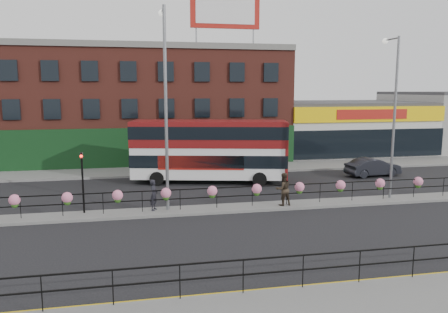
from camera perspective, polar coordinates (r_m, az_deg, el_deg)
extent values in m
plane|color=black|center=(24.24, 1.40, -6.91)|extent=(120.00, 120.00, 0.00)
cube|color=slate|center=(35.73, -2.83, -1.69)|extent=(60.00, 4.00, 0.15)
cube|color=slate|center=(24.22, 1.40, -6.74)|extent=(60.00, 1.60, 0.15)
cube|color=gold|center=(15.49, 9.64, -16.34)|extent=(60.00, 0.10, 0.01)
cube|color=gold|center=(15.34, 9.89, -16.61)|extent=(60.00, 0.10, 0.01)
cube|color=brown|center=(42.81, -9.82, 6.55)|extent=(25.00, 12.00, 10.00)
cube|color=#3F3F42|center=(42.93, -10.00, 13.43)|extent=(25.00, 12.00, 0.30)
cube|color=#0F3415|center=(37.02, -9.43, 1.11)|extent=(25.00, 0.25, 3.40)
cube|color=silver|center=(47.88, 14.99, 3.60)|extent=(15.00, 12.00, 5.00)
cube|color=#3F3F42|center=(47.73, 15.11, 6.77)|extent=(15.00, 12.00, 0.30)
cube|color=yellow|center=(42.40, 18.72, 5.25)|extent=(15.00, 0.25, 1.40)
cube|color=#A81B13|center=(42.30, 18.80, 5.24)|extent=(7.00, 0.10, 0.90)
cube|color=black|center=(42.63, 18.54, 1.63)|extent=(15.00, 0.25, 2.60)
cube|color=#A81B13|center=(39.10, 0.15, 18.55)|extent=(6.00, 0.25, 3.00)
cube|color=white|center=(38.97, 0.20, 18.58)|extent=(5.10, 0.04, 2.25)
cylinder|color=slate|center=(38.37, -3.64, 15.40)|extent=(0.12, 0.12, 1.40)
cylinder|color=slate|center=(39.36, 3.85, 15.23)|extent=(0.12, 0.12, 1.40)
cube|color=black|center=(23.93, 1.41, -4.03)|extent=(30.00, 0.05, 0.05)
cube|color=black|center=(24.05, 1.41, -5.18)|extent=(30.00, 0.05, 0.05)
cylinder|color=black|center=(24.22, -25.05, -6.05)|extent=(0.04, 0.04, 1.10)
cylinder|color=black|center=(23.82, -20.35, -6.01)|extent=(0.04, 0.04, 1.10)
cylinder|color=black|center=(23.57, -15.53, -5.93)|extent=(0.04, 0.04, 1.10)
cylinder|color=black|center=(23.50, -10.63, -5.80)|extent=(0.04, 0.04, 1.10)
cylinder|color=black|center=(23.60, -5.75, -5.63)|extent=(0.04, 0.04, 1.10)
cylinder|color=black|center=(23.87, -0.95, -5.42)|extent=(0.04, 0.04, 1.10)
cylinder|color=black|center=(24.29, 3.72, -5.19)|extent=(0.04, 0.04, 1.10)
cylinder|color=black|center=(24.87, 8.19, -4.93)|extent=(0.04, 0.04, 1.10)
cylinder|color=black|center=(25.60, 12.43, -4.65)|extent=(0.04, 0.04, 1.10)
cylinder|color=black|center=(26.46, 16.41, -4.37)|extent=(0.04, 0.04, 1.10)
cylinder|color=black|center=(27.43, 20.12, -4.09)|extent=(0.04, 0.04, 1.10)
cylinder|color=black|center=(28.52, 23.56, -3.82)|extent=(0.04, 0.04, 1.10)
cylinder|color=black|center=(29.69, 26.74, -3.55)|extent=(0.04, 0.04, 1.10)
sphere|color=pink|center=(24.19, -25.69, -5.14)|extent=(0.56, 0.56, 0.56)
sphere|color=#2D5D1A|center=(24.24, -25.66, -5.67)|extent=(0.36, 0.36, 0.36)
sphere|color=pink|center=(23.68, -19.81, -5.07)|extent=(0.56, 0.56, 0.56)
sphere|color=#2D5D1A|center=(23.73, -19.78, -5.61)|extent=(0.36, 0.36, 0.36)
sphere|color=pink|center=(23.43, -13.73, -4.94)|extent=(0.56, 0.56, 0.56)
sphere|color=#2D5D1A|center=(23.49, -13.71, -5.48)|extent=(0.36, 0.36, 0.36)
sphere|color=pink|center=(23.45, -7.60, -4.75)|extent=(0.56, 0.56, 0.56)
sphere|color=#2D5D1A|center=(23.50, -7.59, -5.30)|extent=(0.36, 0.36, 0.36)
sphere|color=pink|center=(23.73, -1.55, -4.51)|extent=(0.56, 0.56, 0.56)
sphere|color=#2D5D1A|center=(23.78, -1.54, -5.05)|extent=(0.36, 0.36, 0.36)
sphere|color=pink|center=(24.26, 4.30, -4.24)|extent=(0.56, 0.56, 0.56)
sphere|color=#2D5D1A|center=(24.32, 4.29, -4.77)|extent=(0.36, 0.36, 0.36)
sphere|color=pink|center=(25.04, 9.83, -3.94)|extent=(0.56, 0.56, 0.56)
sphere|color=#2D5D1A|center=(25.09, 9.82, -4.45)|extent=(0.36, 0.36, 0.36)
sphere|color=pink|center=(26.03, 14.98, -3.62)|extent=(0.56, 0.56, 0.56)
sphere|color=#2D5D1A|center=(26.08, 14.96, -4.12)|extent=(0.36, 0.36, 0.36)
sphere|color=pink|center=(27.22, 19.72, -3.31)|extent=(0.56, 0.56, 0.56)
sphere|color=#2D5D1A|center=(27.27, 19.69, -3.78)|extent=(0.36, 0.36, 0.36)
sphere|color=pink|center=(28.58, 24.03, -3.00)|extent=(0.56, 0.56, 0.56)
sphere|color=#2D5D1A|center=(28.62, 24.00, -3.45)|extent=(0.36, 0.36, 0.36)
cube|color=black|center=(14.08, 2.53, -13.33)|extent=(20.00, 0.05, 0.05)
cube|color=black|center=(14.27, 2.52, -15.17)|extent=(20.00, 0.05, 0.05)
cylinder|color=black|center=(14.23, -22.71, -16.19)|extent=(0.04, 0.04, 1.10)
cylinder|color=black|center=(13.97, -14.31, -16.25)|extent=(0.04, 0.04, 1.10)
cylinder|color=black|center=(13.99, -5.78, -15.97)|extent=(0.04, 0.04, 1.10)
cylinder|color=black|center=(14.30, 2.52, -15.37)|extent=(0.04, 0.04, 1.10)
cylinder|color=black|center=(14.87, 10.28, -14.53)|extent=(0.04, 0.04, 1.10)
cylinder|color=black|center=(15.67, 17.29, -13.55)|extent=(0.04, 0.04, 1.10)
cylinder|color=black|center=(16.68, 23.49, -12.50)|extent=(0.04, 0.04, 1.10)
cube|color=white|center=(30.75, -1.97, 0.90)|extent=(11.03, 4.80, 3.91)
cube|color=maroon|center=(30.62, -1.98, 2.98)|extent=(11.10, 4.87, 1.76)
cube|color=black|center=(30.85, -1.96, -0.36)|extent=(11.13, 4.90, 0.88)
cube|color=black|center=(30.60, -1.98, 3.26)|extent=(11.15, 4.92, 0.88)
cube|color=maroon|center=(30.54, -1.99, 4.59)|extent=(11.03, 4.80, 0.12)
cube|color=maroon|center=(30.87, 7.95, 0.85)|extent=(0.76, 2.49, 3.91)
cube|color=#A81B13|center=(29.67, -3.05, -0.83)|extent=(5.73, 1.36, 0.98)
cylinder|color=black|center=(30.30, -8.76, -2.88)|extent=(1.02, 0.51, 0.98)
cylinder|color=black|center=(32.66, -7.99, -2.02)|extent=(1.02, 0.51, 0.98)
cylinder|color=black|center=(29.84, 4.67, -2.99)|extent=(1.02, 0.51, 0.98)
cylinder|color=black|center=(32.24, 4.45, -2.11)|extent=(1.02, 0.51, 0.98)
imported|color=black|center=(35.10, 18.88, -1.32)|extent=(2.48, 4.58, 1.39)
imported|color=black|center=(23.65, -9.16, -4.97)|extent=(0.88, 0.82, 1.66)
imported|color=#33281D|center=(24.51, 7.74, -4.24)|extent=(1.06, 0.91, 1.84)
cylinder|color=slate|center=(23.02, -7.59, 5.97)|extent=(0.17, 0.17, 10.61)
cylinder|color=slate|center=(24.14, -7.98, 18.48)|extent=(0.11, 1.59, 0.11)
sphere|color=silver|center=(24.92, -8.10, 18.05)|extent=(0.38, 0.38, 0.38)
cylinder|color=slate|center=(27.30, 21.35, 4.59)|extent=(0.15, 0.15, 9.39)
cylinder|color=slate|center=(28.00, 21.09, 14.13)|extent=(0.09, 1.41, 0.09)
sphere|color=silver|center=(28.59, 20.31, 13.95)|extent=(0.34, 0.34, 0.34)
cylinder|color=black|center=(23.83, -17.96, -3.29)|extent=(0.10, 0.10, 3.20)
imported|color=black|center=(23.56, -18.14, 0.52)|extent=(0.15, 0.18, 0.90)
sphere|color=#FF190C|center=(23.46, -18.16, 0.05)|extent=(0.14, 0.14, 0.14)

